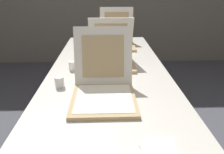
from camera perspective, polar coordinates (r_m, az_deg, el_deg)
table at (r=1.54m, az=-0.95°, el=-0.94°), size 0.89×2.33×0.74m
pizza_box_front at (r=1.20m, az=-2.30°, el=-3.28°), size 0.36×0.46×0.37m
pizza_box_middle at (r=1.70m, az=-0.10°, el=5.10°), size 0.36×0.37×0.37m
pizza_box_back at (r=2.24m, az=1.38°, el=9.73°), size 0.36×0.41×0.38m
cup_white_mid at (r=1.62m, az=-10.65°, el=3.00°), size 0.06×0.06×0.07m
cup_white_near_center at (r=1.37m, az=-14.04°, el=-1.33°), size 0.06×0.06×0.07m
cup_white_far at (r=1.90m, az=-7.57°, el=6.28°), size 0.06×0.06×0.07m
napkin_pile at (r=0.90m, az=12.59°, el=-18.55°), size 0.17×0.17×0.01m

